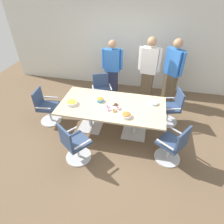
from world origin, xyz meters
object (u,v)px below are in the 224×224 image
object	(u,v)px
snack_bowl_chips_yellow	(72,102)
person_standing_0	(112,68)
office_chair_1	(46,108)
person_standing_2	(172,71)
snack_bowl_chips_orange	(100,100)
conference_table	(112,109)
office_chair_3	(173,146)
plate_stack	(154,103)
office_chair_2	(74,145)
person_standing_1	(149,70)
office_chair_0	(102,92)
snack_bowl_pretzels	(126,115)
office_chair_4	(171,109)
donut_platter	(113,108)

from	to	relation	value
snack_bowl_chips_yellow	person_standing_0	bearing A→B (deg)	73.48
office_chair_1	person_standing_0	world-z (taller)	person_standing_0
person_standing_2	snack_bowl_chips_orange	size ratio (longest dim) A/B	10.79
conference_table	office_chair_3	size ratio (longest dim) A/B	2.64
snack_bowl_chips_yellow	plate_stack	distance (m)	1.87
office_chair_2	person_standing_1	xyz separation A→B (m)	(1.24, 2.61, 0.58)
office_chair_0	office_chair_3	xyz separation A→B (m)	(1.91, -1.70, 0.00)
office_chair_0	person_standing_2	distance (m)	2.05
conference_table	snack_bowl_chips_yellow	distance (m)	0.93
snack_bowl_chips_yellow	snack_bowl_pretzels	bearing A→B (deg)	-8.51
office_chair_2	plate_stack	size ratio (longest dim) A/B	4.61
office_chair_3	person_standing_2	bearing A→B (deg)	35.08
conference_table	snack_bowl_chips_orange	world-z (taller)	snack_bowl_chips_orange
snack_bowl_chips_yellow	office_chair_4	bearing A→B (deg)	19.15
office_chair_4	snack_bowl_chips_yellow	xyz separation A→B (m)	(-2.29, -0.80, 0.39)
conference_table	plate_stack	distance (m)	0.97
plate_stack	person_standing_2	bearing A→B (deg)	72.70
conference_table	person_standing_0	size ratio (longest dim) A/B	1.41
person_standing_2	snack_bowl_chips_yellow	xyz separation A→B (m)	(-2.25, -1.79, -0.18)
office_chair_0	person_standing_0	size ratio (longest dim) A/B	0.53
office_chair_1	person_standing_0	xyz separation A→B (m)	(1.34, 1.68, 0.48)
person_standing_1	snack_bowl_pretzels	bearing A→B (deg)	88.33
conference_table	office_chair_3	world-z (taller)	office_chair_3
snack_bowl_chips_orange	snack_bowl_pretzels	bearing A→B (deg)	-33.21
office_chair_1	plate_stack	distance (m)	2.66
plate_stack	snack_bowl_chips_orange	bearing A→B (deg)	-172.37
person_standing_2	person_standing_1	bearing A→B (deg)	46.73
office_chair_2	snack_bowl_chips_orange	xyz separation A→B (m)	(0.24, 1.13, 0.39)
person_standing_0	person_standing_2	size ratio (longest dim) A/B	0.92
office_chair_2	person_standing_0	size ratio (longest dim) A/B	0.53
snack_bowl_pretzels	person_standing_1	bearing A→B (deg)	80.63
person_standing_1	office_chair_2	bearing A→B (deg)	72.28
conference_table	office_chair_1	distance (m)	1.72
office_chair_4	plate_stack	world-z (taller)	office_chair_4
conference_table	donut_platter	bearing A→B (deg)	-69.84
donut_platter	plate_stack	world-z (taller)	plate_stack
office_chair_2	plate_stack	world-z (taller)	office_chair_2
conference_table	plate_stack	size ratio (longest dim) A/B	12.17
donut_platter	snack_bowl_pretzels	bearing A→B (deg)	-35.10
office_chair_3	snack_bowl_chips_orange	size ratio (longest dim) A/B	5.29
office_chair_3	snack_bowl_pretzels	distance (m)	1.11
office_chair_1	snack_bowl_chips_orange	size ratio (longest dim) A/B	5.29
person_standing_0	snack_bowl_chips_yellow	distance (m)	1.92
office_chair_1	plate_stack	size ratio (longest dim) A/B	4.61
office_chair_2	person_standing_1	bearing A→B (deg)	100.62
office_chair_0	plate_stack	size ratio (longest dim) A/B	4.61
snack_bowl_chips_yellow	conference_table	bearing A→B (deg)	10.33
office_chair_2	snack_bowl_pretzels	bearing A→B (deg)	72.61
snack_bowl_pretzels	donut_platter	bearing A→B (deg)	144.90
office_chair_2	donut_platter	distance (m)	1.15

